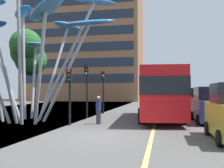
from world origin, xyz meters
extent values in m
cube|color=#54514F|center=(0.00, 0.00, -0.05)|extent=(120.00, 240.00, 0.10)
cube|color=#E0D666|center=(2.29, 0.00, 0.00)|extent=(0.16, 144.00, 0.01)
cube|color=red|center=(2.54, 7.56, 1.87)|extent=(3.24, 10.62, 3.03)
cube|color=black|center=(2.54, 7.56, 2.29)|extent=(3.28, 10.72, 0.97)
cube|color=yellow|center=(2.21, 12.73, 3.08)|extent=(1.43, 0.19, 0.36)
cube|color=#B2B2B7|center=(2.54, 7.56, 3.50)|extent=(2.17, 3.78, 0.24)
cylinder|color=black|center=(3.62, 10.89, 0.48)|extent=(0.34, 0.98, 0.96)
cylinder|color=black|center=(1.04, 10.72, 0.48)|extent=(0.34, 0.98, 0.96)
cylinder|color=black|center=(4.01, 4.77, 0.48)|extent=(0.34, 0.98, 0.96)
cylinder|color=black|center=(1.43, 4.61, 0.48)|extent=(0.34, 0.98, 0.96)
cylinder|color=#9EA0A5|center=(-3.34, 4.70, 3.23)|extent=(3.22, 0.61, 6.55)
ellipsoid|color=#2D7FD1|center=(-1.83, 4.89, 6.46)|extent=(3.46, 2.07, 0.83)
cylinder|color=#9EA0A5|center=(-3.60, 5.46, 4.17)|extent=(3.67, 1.88, 8.42)
ellipsoid|color=#4299E0|center=(-1.89, 6.27, 8.34)|extent=(3.58, 2.89, 0.62)
cylinder|color=#9EA0A5|center=(-5.07, 6.79, 3.58)|extent=(1.20, 3.08, 7.23)
ellipsoid|color=#4299E0|center=(-4.60, 8.21, 7.16)|extent=(2.34, 3.37, 0.47)
cylinder|color=#9EA0A5|center=(-6.90, 7.06, 2.88)|extent=(0.95, 2.09, 5.82)
ellipsoid|color=#4299E0|center=(-7.25, 7.98, 5.76)|extent=(2.45, 3.35, 0.53)
cylinder|color=#9EA0A5|center=(-7.37, 6.40, 4.08)|extent=(1.34, 1.72, 8.20)
ellipsoid|color=#2D7FD1|center=(-7.90, 7.12, 8.15)|extent=(2.81, 3.16, 0.86)
cylinder|color=#9EA0A5|center=(-8.03, 4.89, 3.37)|extent=(3.29, 0.97, 6.83)
cylinder|color=#9EA0A5|center=(-6.45, 2.40, 3.79)|extent=(0.85, 2.38, 7.64)
cylinder|color=#9EA0A5|center=(-5.39, 2.44, 4.25)|extent=(0.53, 1.35, 8.52)
cylinder|color=#9EA0A5|center=(-4.16, 2.58, 3.27)|extent=(1.53, 1.58, 6.59)
ellipsoid|color=#4CA3E5|center=(-3.54, 1.93, 6.54)|extent=(4.02, 4.09, 1.03)
cylinder|color=black|center=(-2.56, 3.14, 1.64)|extent=(0.12, 0.12, 3.28)
cube|color=black|center=(-2.56, 3.00, 2.88)|extent=(0.28, 0.24, 0.80)
sphere|color=red|center=(-2.56, 2.87, 3.14)|extent=(0.18, 0.18, 0.18)
sphere|color=#3A2707|center=(-2.56, 2.87, 2.88)|extent=(0.18, 0.18, 0.18)
sphere|color=black|center=(-2.56, 2.87, 2.62)|extent=(0.18, 0.18, 0.18)
cylinder|color=black|center=(-2.72, 7.20, 1.96)|extent=(0.12, 0.12, 3.93)
cube|color=black|center=(-2.72, 7.06, 3.53)|extent=(0.28, 0.24, 0.80)
sphere|color=#390706|center=(-2.72, 6.93, 3.79)|extent=(0.18, 0.18, 0.18)
sphere|color=#3A2707|center=(-2.72, 6.93, 3.53)|extent=(0.18, 0.18, 0.18)
sphere|color=green|center=(-2.72, 6.93, 3.27)|extent=(0.18, 0.18, 0.18)
cylinder|color=black|center=(-2.40, 11.25, 1.88)|extent=(0.12, 0.12, 3.76)
cube|color=black|center=(-2.40, 11.11, 3.36)|extent=(0.28, 0.24, 0.80)
sphere|color=#390706|center=(-2.40, 10.98, 3.62)|extent=(0.18, 0.18, 0.18)
sphere|color=orange|center=(-2.40, 10.98, 3.36)|extent=(0.18, 0.18, 0.18)
sphere|color=black|center=(-2.40, 10.98, 3.10)|extent=(0.18, 0.18, 0.18)
cylinder|color=black|center=(4.75, 1.09, 0.30)|extent=(0.20, 0.60, 0.60)
cylinder|color=black|center=(4.75, -1.48, 0.30)|extent=(0.20, 0.60, 0.60)
cube|color=navy|center=(5.70, 6.14, 0.80)|extent=(1.80, 4.56, 1.25)
cube|color=black|center=(5.70, 6.14, 1.84)|extent=(1.66, 2.51, 0.84)
cylinder|color=black|center=(6.60, 7.55, 0.30)|extent=(0.20, 0.60, 0.60)
cylinder|color=black|center=(4.80, 7.55, 0.30)|extent=(0.20, 0.60, 0.60)
cylinder|color=black|center=(4.80, 4.73, 0.30)|extent=(0.20, 0.60, 0.60)
cube|color=maroon|center=(5.87, 13.22, 0.85)|extent=(1.76, 3.98, 1.34)
cube|color=black|center=(5.87, 13.22, 1.91)|extent=(1.62, 2.19, 0.77)
cylinder|color=black|center=(6.75, 14.45, 0.30)|extent=(0.20, 0.60, 0.60)
cylinder|color=black|center=(4.99, 14.45, 0.30)|extent=(0.20, 0.60, 0.60)
cylinder|color=black|center=(6.75, 11.99, 0.30)|extent=(0.20, 0.60, 0.60)
cylinder|color=black|center=(4.99, 11.99, 0.30)|extent=(0.20, 0.60, 0.60)
cylinder|color=brown|center=(-8.95, 11.33, 1.59)|extent=(0.45, 0.45, 3.17)
sphere|color=#286028|center=(-10.09, 12.49, 5.14)|extent=(3.17, 3.17, 3.17)
sphere|color=#286028|center=(-9.40, 10.22, 6.21)|extent=(2.87, 2.87, 2.87)
sphere|color=#286028|center=(-9.84, 11.33, 5.74)|extent=(3.14, 3.14, 3.14)
sphere|color=#286028|center=(-9.20, 11.01, 4.82)|extent=(2.52, 2.52, 2.52)
cylinder|color=#2D3342|center=(-1.05, 4.03, 0.40)|extent=(0.29, 0.29, 0.80)
cylinder|color=navy|center=(-1.05, 4.03, 1.14)|extent=(0.34, 0.34, 0.68)
sphere|color=tan|center=(-1.05, 4.03, 1.59)|extent=(0.22, 0.22, 0.22)
cube|color=#8E6042|center=(-14.70, 46.17, 12.82)|extent=(25.49, 13.87, 25.65)
cube|color=#1E2838|center=(-14.70, 39.21, 4.65)|extent=(23.96, 0.08, 1.80)
cube|color=#1E2838|center=(-14.70, 39.21, 7.85)|extent=(23.96, 0.08, 1.80)
cube|color=#1E2838|center=(-14.70, 39.21, 11.06)|extent=(23.96, 0.08, 1.80)
cube|color=#1E2838|center=(-14.70, 39.21, 14.27)|extent=(23.96, 0.08, 1.80)
cube|color=#1E2838|center=(-14.70, 39.21, 17.47)|extent=(23.96, 0.08, 1.80)
cube|color=#1E2838|center=(-14.70, 39.21, 20.68)|extent=(23.96, 0.08, 1.80)
camera|label=1|loc=(2.76, -11.33, 1.96)|focal=41.79mm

